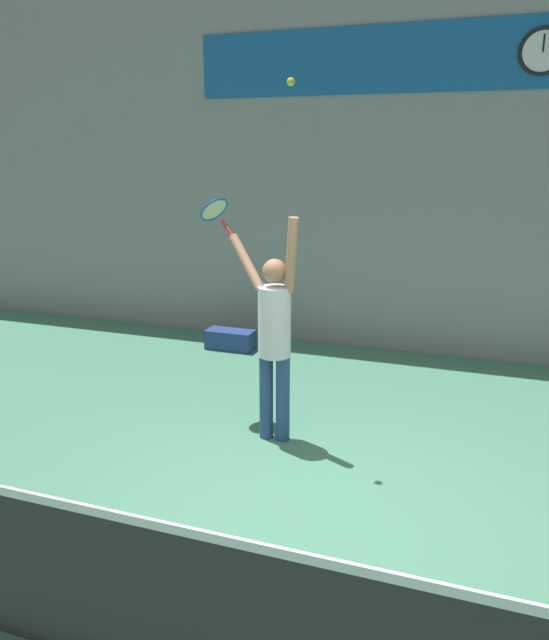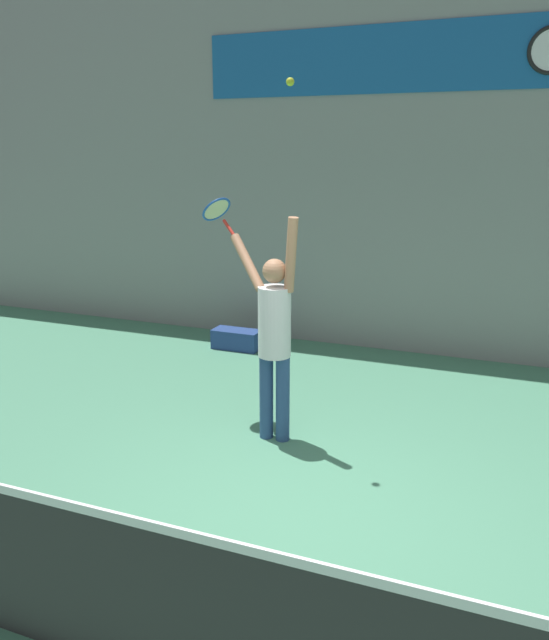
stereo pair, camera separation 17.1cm
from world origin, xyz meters
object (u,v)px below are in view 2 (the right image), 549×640
(tennis_racket, at_px, (217,211))
(equipment_bag, at_px, (237,339))
(tennis_ball, at_px, (290,82))
(tennis_player, at_px, (274,331))

(tennis_racket, height_order, equipment_bag, tennis_racket)
(tennis_ball, height_order, equipment_bag, tennis_ball)
(tennis_racket, height_order, tennis_ball, tennis_ball)
(tennis_player, bearing_deg, tennis_ball, -32.59)
(tennis_ball, xyz_separation_m, equipment_bag, (-1.69, 2.52, -3.06))
(tennis_racket, relative_size, equipment_bag, 0.65)
(equipment_bag, bearing_deg, tennis_ball, -56.15)
(tennis_player, relative_size, equipment_bag, 3.21)
(tennis_player, distance_m, equipment_bag, 2.98)
(tennis_player, height_order, equipment_bag, tennis_player)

